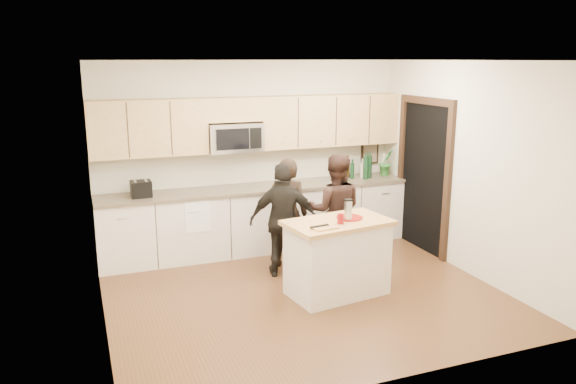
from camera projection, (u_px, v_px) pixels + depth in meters
name	position (u px, v px, depth m)	size (l,w,h in m)	color
floor	(303.00, 293.00, 6.68)	(4.50, 4.50, 0.00)	#57341E
room_shell	(304.00, 149.00, 6.28)	(4.52, 4.02, 2.71)	beige
back_cabinetry	(259.00, 218.00, 8.11)	(4.50, 0.66, 0.94)	silver
upper_cabinetry	(257.00, 122.00, 7.94)	(4.50, 0.33, 0.75)	tan
microwave	(234.00, 137.00, 7.83)	(0.76, 0.41, 0.40)	silver
doorway	(424.00, 171.00, 8.01)	(0.06, 1.25, 2.20)	black
framed_picture	(370.00, 152.00, 8.87)	(0.30, 0.03, 0.38)	black
dish_towel	(196.00, 205.00, 7.53)	(0.34, 0.60, 0.48)	white
island	(337.00, 257.00, 6.56)	(1.29, 0.86, 0.90)	silver
red_plate	(350.00, 218.00, 6.56)	(0.31, 0.31, 0.02)	maroon
box_grater	(348.00, 209.00, 6.43)	(0.09, 0.06, 0.24)	silver
drink_glass	(340.00, 219.00, 6.33)	(0.07, 0.07, 0.11)	maroon
cutting_board	(325.00, 228.00, 6.16)	(0.28, 0.17, 0.02)	tan
tongs	(319.00, 226.00, 6.16)	(0.23, 0.03, 0.02)	black
knife	(320.00, 227.00, 6.15)	(0.21, 0.02, 0.01)	silver
toaster	(141.00, 189.00, 7.39)	(0.27, 0.24, 0.22)	black
bottle_cluster	(366.00, 166.00, 8.58)	(0.70, 0.32, 0.40)	black
orchid	(386.00, 162.00, 8.71)	(0.23, 0.19, 0.42)	#337E32
woman_left	(287.00, 213.00, 7.39)	(0.54, 0.35, 1.47)	black
woman_center	(335.00, 210.00, 7.44)	(0.74, 0.57, 1.51)	black
woman_right	(283.00, 220.00, 7.09)	(0.86, 0.36, 1.46)	black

